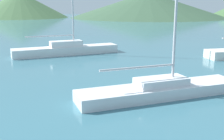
{
  "coord_description": "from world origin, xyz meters",
  "views": [
    {
      "loc": [
        -0.19,
        2.22,
        3.97
      ],
      "look_at": [
        -0.86,
        14.0,
        1.2
      ],
      "focal_mm": 45.0,
      "sensor_mm": 36.0,
      "label": 1
    }
  ],
  "objects": [
    {
      "name": "hill_central",
      "position": [
        5.69,
        90.83,
        3.77
      ],
      "size": [
        47.33,
        47.33,
        7.54
      ],
      "color": "#38563D",
      "rests_on": "ground_plane"
    },
    {
      "name": "sailboat_middle",
      "position": [
        -5.14,
        24.37,
        0.47
      ],
      "size": [
        8.18,
        5.11,
        9.63
      ],
      "rotation": [
        0.0,
        0.0,
        0.47
      ],
      "color": "white",
      "rests_on": "ground_plane"
    },
    {
      "name": "sailboat_inner",
      "position": [
        1.29,
        14.14,
        0.37
      ],
      "size": [
        7.54,
        4.46,
        7.78
      ],
      "rotation": [
        0.0,
        0.0,
        0.42
      ],
      "color": "silver",
      "rests_on": "ground_plane"
    },
    {
      "name": "hill_west",
      "position": [
        -33.27,
        88.1,
        3.89
      ],
      "size": [
        29.15,
        29.15,
        7.78
      ],
      "color": "#476B42",
      "rests_on": "ground_plane"
    }
  ]
}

